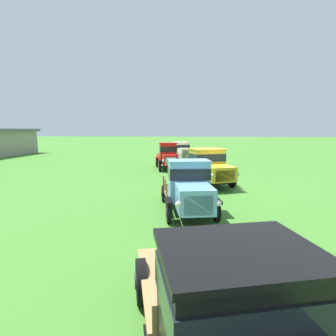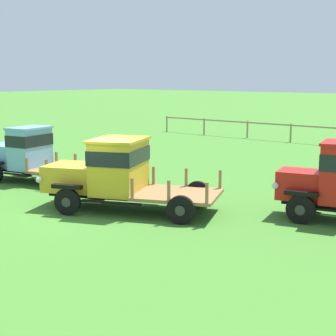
# 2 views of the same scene
# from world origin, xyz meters

# --- Properties ---
(ground_plane) EXTENTS (240.00, 240.00, 0.00)m
(ground_plane) POSITION_xyz_m (0.00, 0.00, 0.00)
(ground_plane) COLOR #3D7528
(paddock_fence) EXTENTS (14.07, 0.53, 1.20)m
(paddock_fence) POSITION_xyz_m (-6.42, 19.86, 0.87)
(paddock_fence) COLOR #997F60
(paddock_fence) RESTS_ON ground
(vintage_truck_second_in_line) EXTENTS (5.02, 2.67, 2.19)m
(vintage_truck_second_in_line) POSITION_xyz_m (-5.49, 1.55, 1.11)
(vintage_truck_second_in_line) COLOR black
(vintage_truck_second_in_line) RESTS_ON ground
(vintage_truck_midrow_center) EXTENTS (5.86, 3.99, 2.26)m
(vintage_truck_midrow_center) POSITION_xyz_m (0.41, 0.64, 1.19)
(vintage_truck_midrow_center) COLOR black
(vintage_truck_midrow_center) RESTS_ON ground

